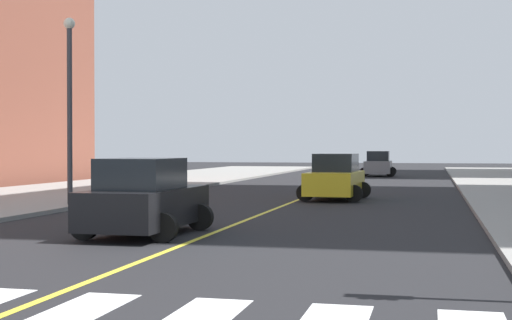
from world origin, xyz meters
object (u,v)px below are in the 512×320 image
(car_gray_second, at_px, (378,164))
(street_lamp, at_px, (70,94))
(car_black_nearest, at_px, (144,199))
(car_yellow_third, at_px, (335,178))

(car_gray_second, height_order, street_lamp, street_lamp)
(car_black_nearest, xyz_separation_m, street_lamp, (-6.13, 7.71, 3.43))
(car_yellow_third, height_order, street_lamp, street_lamp)
(car_yellow_third, distance_m, street_lamp, 12.15)
(car_black_nearest, bearing_deg, street_lamp, 129.54)
(car_black_nearest, distance_m, car_yellow_third, 15.03)
(car_yellow_third, bearing_deg, car_black_nearest, 79.90)
(car_gray_second, bearing_deg, car_black_nearest, 84.76)
(car_gray_second, xyz_separation_m, car_yellow_third, (0.03, -28.05, 0.00))
(car_black_nearest, relative_size, street_lamp, 0.64)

